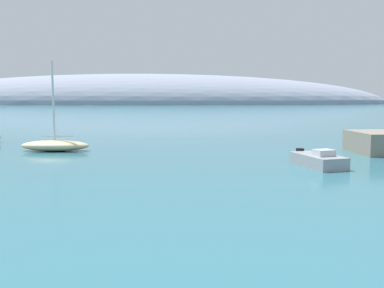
% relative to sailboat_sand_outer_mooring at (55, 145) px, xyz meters
% --- Properties ---
extents(distant_ridge, '(261.65, 58.20, 31.14)m').
position_rel_sailboat_sand_outer_mooring_xyz_m(distant_ridge, '(-11.65, 187.89, -0.51)').
color(distant_ridge, gray).
rests_on(distant_ridge, ground).
extents(sailboat_sand_outer_mooring, '(5.70, 2.46, 7.31)m').
position_rel_sailboat_sand_outer_mooring_xyz_m(sailboat_sand_outer_mooring, '(0.00, 0.00, 0.00)').
color(sailboat_sand_outer_mooring, '#C6B284').
rests_on(sailboat_sand_outer_mooring, water).
extents(motorboat_grey_outer, '(2.86, 4.46, 1.19)m').
position_rel_sailboat_sand_outer_mooring_xyz_m(motorboat_grey_outer, '(19.08, -8.32, -0.07)').
color(motorboat_grey_outer, gray).
rests_on(motorboat_grey_outer, water).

